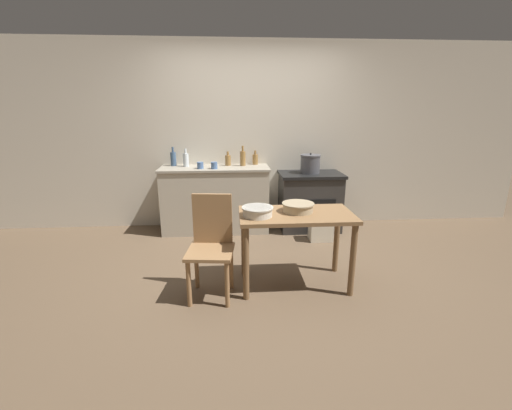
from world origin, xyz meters
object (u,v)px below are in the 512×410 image
object	(u,v)px
cup_center_right	(214,165)
cup_mid_right	(200,165)
mixing_bowl_large	(298,207)
bottle_left	(173,159)
flour_sack	(321,229)
bottle_center_left	(186,160)
stove	(310,201)
mixing_bowl_small	(257,211)
work_table	(296,226)
bottle_far_left	(228,160)
chair	(211,243)
bottle_mid_left	(243,158)
bottle_center	(255,159)
stock_pot	(310,164)

from	to	relation	value
cup_center_right	cup_mid_right	world-z (taller)	cup_center_right
mixing_bowl_large	bottle_left	xyz separation A→B (m)	(-1.41, 1.72, 0.22)
flour_sack	bottle_center_left	world-z (taller)	bottle_center_left
stove	bottle_center_left	size ratio (longest dim) A/B	3.55
mixing_bowl_small	work_table	bearing A→B (deg)	9.87
cup_center_right	flour_sack	bearing A→B (deg)	-14.62
work_table	bottle_far_left	distance (m)	1.88
mixing_bowl_small	bottle_far_left	size ratio (longest dim) A/B	1.46
chair	bottle_mid_left	size ratio (longest dim) A/B	3.38
stove	cup_mid_right	bearing A→B (deg)	-176.64
bottle_center	cup_center_right	size ratio (longest dim) A/B	2.19
bottle_center_left	cup_mid_right	bearing A→B (deg)	-42.88
chair	mixing_bowl_large	world-z (taller)	chair
bottle_center	bottle_left	bearing A→B (deg)	-178.23
work_table	bottle_center_left	bearing A→B (deg)	125.52
cup_center_right	bottle_center_left	bearing A→B (deg)	150.91
work_table	mixing_bowl_small	bearing A→B (deg)	-170.13
chair	bottle_far_left	bearing A→B (deg)	91.53
stove	bottle_left	size ratio (longest dim) A/B	3.34
flour_sack	bottle_center	xyz separation A→B (m)	(-0.81, 0.68, 0.82)
chair	cup_center_right	size ratio (longest dim) A/B	10.34
work_table	flour_sack	xyz separation A→B (m)	(0.55, 1.12, -0.45)
work_table	mixing_bowl_large	distance (m)	0.18
work_table	flour_sack	world-z (taller)	work_table
stock_pot	stove	bearing A→B (deg)	19.40
bottle_left	cup_mid_right	distance (m)	0.47
flour_sack	bottle_far_left	bearing A→B (deg)	152.64
mixing_bowl_small	bottle_center	world-z (taller)	bottle_center
flour_sack	bottle_center_left	distance (m)	2.03
work_table	cup_center_right	xyz separation A→B (m)	(-0.82, 1.48, 0.34)
bottle_left	bottle_mid_left	world-z (taller)	bottle_mid_left
chair	stock_pot	size ratio (longest dim) A/B	3.34
flour_sack	mixing_bowl_large	world-z (taller)	mixing_bowl_large
bottle_mid_left	cup_center_right	size ratio (longest dim) A/B	3.06
bottle_left	mixing_bowl_large	bearing A→B (deg)	-50.54
bottle_center	chair	bearing A→B (deg)	-105.50
mixing_bowl_large	bottle_far_left	distance (m)	1.83
flour_sack	mixing_bowl_small	world-z (taller)	mixing_bowl_small
stove	mixing_bowl_large	xyz separation A→B (m)	(-0.47, -1.54, 0.37)
mixing_bowl_small	bottle_left	bearing A→B (deg)	119.28
stove	work_table	bearing A→B (deg)	-107.32
mixing_bowl_large	cup_center_right	distance (m)	1.67
work_table	mixing_bowl_small	world-z (taller)	mixing_bowl_small
bottle_mid_left	cup_mid_right	xyz separation A→B (m)	(-0.57, -0.20, -0.06)
bottle_mid_left	bottle_center_left	size ratio (longest dim) A/B	1.13
stove	stock_pot	size ratio (longest dim) A/B	3.11
bottle_left	bottle_mid_left	bearing A→B (deg)	-3.57
stock_pot	cup_mid_right	bearing A→B (deg)	-176.80
mixing_bowl_small	bottle_far_left	xyz separation A→B (m)	(-0.28, 1.80, 0.20)
stove	bottle_mid_left	xyz separation A→B (m)	(-0.93, 0.11, 0.60)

